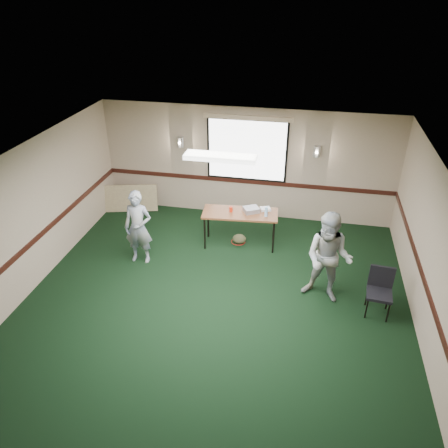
% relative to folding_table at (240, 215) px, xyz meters
% --- Properties ---
extents(ground, '(8.00, 8.00, 0.00)m').
position_rel_folding_table_xyz_m(ground, '(-0.10, -2.54, -0.75)').
color(ground, black).
rests_on(ground, ground).
extents(room_shell, '(8.00, 8.02, 8.00)m').
position_rel_folding_table_xyz_m(room_shell, '(-0.10, -0.41, 0.83)').
color(room_shell, tan).
rests_on(room_shell, ground).
extents(folding_table, '(1.66, 0.78, 0.81)m').
position_rel_folding_table_xyz_m(folding_table, '(0.00, 0.00, 0.00)').
color(folding_table, brown).
rests_on(folding_table, ground).
extents(projector, '(0.40, 0.38, 0.10)m').
position_rel_folding_table_xyz_m(projector, '(0.23, 0.08, 0.11)').
color(projector, gray).
rests_on(projector, folding_table).
extents(game_console, '(0.26, 0.23, 0.05)m').
position_rel_folding_table_xyz_m(game_console, '(0.52, 0.22, 0.09)').
color(game_console, white).
rests_on(game_console, folding_table).
extents(red_cup, '(0.08, 0.08, 0.11)m').
position_rel_folding_table_xyz_m(red_cup, '(-0.20, 0.00, 0.12)').
color(red_cup, red).
rests_on(red_cup, folding_table).
extents(water_bottle, '(0.07, 0.07, 0.22)m').
position_rel_folding_table_xyz_m(water_bottle, '(0.57, -0.06, 0.17)').
color(water_bottle, '#9BCFFE').
rests_on(water_bottle, folding_table).
extents(duffel_bag, '(0.36, 0.31, 0.22)m').
position_rel_folding_table_xyz_m(duffel_bag, '(-0.01, 0.05, -0.64)').
color(duffel_bag, brown).
rests_on(duffel_bag, ground).
extents(cable_coil, '(0.40, 0.40, 0.02)m').
position_rel_folding_table_xyz_m(cable_coil, '(-0.04, 0.09, -0.74)').
color(cable_coil, red).
rests_on(cable_coil, ground).
extents(folded_table, '(1.34, 0.53, 0.68)m').
position_rel_folding_table_xyz_m(folded_table, '(-2.99, 1.06, -0.41)').
color(folded_table, '#9B7F5F').
rests_on(folded_table, ground).
extents(conference_chair, '(0.46, 0.48, 0.87)m').
position_rel_folding_table_xyz_m(conference_chair, '(2.78, -1.70, -0.24)').
color(conference_chair, black).
rests_on(conference_chair, ground).
extents(person_left, '(0.59, 0.40, 1.58)m').
position_rel_folding_table_xyz_m(person_left, '(-1.93, -1.02, 0.04)').
color(person_left, '#3E5289').
rests_on(person_left, ground).
extents(person_right, '(1.00, 0.87, 1.76)m').
position_rel_folding_table_xyz_m(person_right, '(1.85, -1.52, 0.13)').
color(person_right, '#8098C7').
rests_on(person_right, ground).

